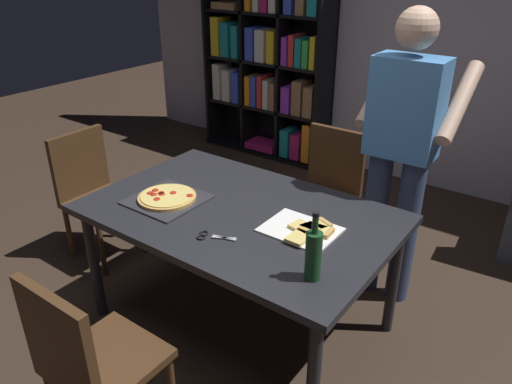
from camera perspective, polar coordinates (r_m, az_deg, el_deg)
ground_plane at (r=3.04m, az=-1.72°, el=-14.70°), size 12.00×12.00×0.00m
back_wall at (r=4.66m, az=18.93°, el=17.67°), size 6.40×0.10×2.80m
dining_table at (r=2.64m, az=-1.92°, el=-3.48°), size 1.63×1.05×0.75m
chair_near_camera at (r=2.20m, az=-19.02°, el=-17.83°), size 0.42×0.42×0.90m
chair_far_side at (r=3.48m, az=8.36°, el=0.81°), size 0.42×0.42×0.90m
chair_left_end at (r=3.58m, az=-18.53°, el=0.42°), size 0.42×0.42×0.90m
bookshelf at (r=5.16m, az=1.65°, el=14.83°), size 1.40×0.35×1.95m
person_serving_pizza at (r=2.91m, az=16.61°, el=5.17°), size 0.55×0.54×1.75m
pepperoni_pizza_on_tray at (r=2.75m, az=-10.32°, el=-0.69°), size 0.38×0.38×0.04m
pizza_slices_on_towel at (r=2.42m, az=5.82°, el=-4.43°), size 0.36×0.29×0.03m
wine_bottle at (r=2.05m, az=6.71°, el=-7.20°), size 0.07×0.07×0.32m
kitchen_scissors at (r=2.38m, az=-5.35°, el=-5.14°), size 0.20×0.12×0.01m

